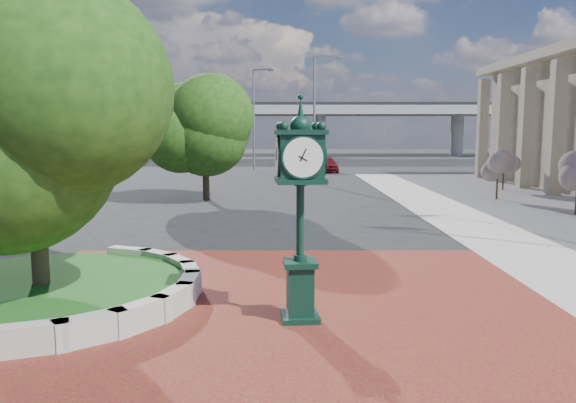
# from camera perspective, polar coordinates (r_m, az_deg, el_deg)

# --- Properties ---
(ground) EXTENTS (200.00, 200.00, 0.00)m
(ground) POSITION_cam_1_polar(r_m,az_deg,el_deg) (12.40, -1.64, -10.05)
(ground) COLOR black
(ground) RESTS_ON ground
(plaza) EXTENTS (12.00, 12.00, 0.04)m
(plaza) POSITION_cam_1_polar(r_m,az_deg,el_deg) (11.45, -1.78, -11.44)
(plaza) COLOR maroon
(plaza) RESTS_ON ground
(planter_wall) EXTENTS (2.96, 6.77, 0.54)m
(planter_wall) POSITION_cam_1_polar(r_m,az_deg,el_deg) (12.69, -14.10, -8.60)
(planter_wall) COLOR #9E9B93
(planter_wall) RESTS_ON ground
(grass_bed) EXTENTS (6.10, 6.10, 0.40)m
(grass_bed) POSITION_cam_1_polar(r_m,az_deg,el_deg) (13.44, -23.72, -8.42)
(grass_bed) COLOR #154C19
(grass_bed) RESTS_ON ground
(overpass) EXTENTS (90.00, 12.00, 7.50)m
(overpass) POSITION_cam_1_polar(r_m,az_deg,el_deg) (81.89, -0.48, 9.22)
(overpass) COLOR #9E9B93
(overpass) RESTS_ON ground
(tree_planter) EXTENTS (5.20, 5.20, 6.33)m
(tree_planter) POSITION_cam_1_polar(r_m,az_deg,el_deg) (12.99, -24.51, 6.76)
(tree_planter) COLOR #38281C
(tree_planter) RESTS_ON ground
(tree_street) EXTENTS (4.40, 4.40, 5.45)m
(tree_street) POSITION_cam_1_polar(r_m,az_deg,el_deg) (30.16, -8.40, 6.30)
(tree_street) COLOR #38281C
(tree_street) RESTS_ON ground
(post_clock) EXTENTS (0.96, 0.96, 4.29)m
(post_clock) POSITION_cam_1_polar(r_m,az_deg,el_deg) (10.61, 1.26, 0.03)
(post_clock) COLOR black
(post_clock) RESTS_ON ground
(parked_car) EXTENTS (2.08, 4.22, 1.38)m
(parked_car) POSITION_cam_1_polar(r_m,az_deg,el_deg) (50.22, 3.94, 3.79)
(parked_car) COLOR #520B11
(parked_car) RESTS_ON ground
(street_lamp_near) EXTENTS (1.96, 0.47, 8.74)m
(street_lamp_near) POSITION_cam_1_polar(r_m,az_deg,el_deg) (39.11, 3.00, 9.32)
(street_lamp_near) COLOR slate
(street_lamp_near) RESTS_ON ground
(street_lamp_far) EXTENTS (2.00, 0.92, 9.32)m
(street_lamp_far) POSITION_cam_1_polar(r_m,az_deg,el_deg) (53.01, -3.28, 9.13)
(street_lamp_far) COLOR slate
(street_lamp_far) RESTS_ON ground
(shrub_mid) EXTENTS (1.20, 1.20, 2.20)m
(shrub_mid) POSITION_cam_1_polar(r_m,az_deg,el_deg) (31.78, 20.53, 2.99)
(shrub_mid) COLOR #38281C
(shrub_mid) RESTS_ON ground
(shrub_far) EXTENTS (1.20, 1.20, 2.20)m
(shrub_far) POSITION_cam_1_polar(r_m,az_deg,el_deg) (37.08, 21.07, 3.51)
(shrub_far) COLOR #38281C
(shrub_far) RESTS_ON ground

